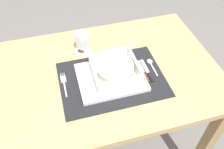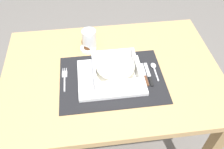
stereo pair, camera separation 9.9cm
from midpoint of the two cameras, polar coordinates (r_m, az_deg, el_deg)
ground_plane at (r=1.65m, az=1.76°, el=-17.01°), size 6.00×6.00×0.00m
dining_table at (r=1.13m, az=2.46°, el=-3.21°), size 0.95×0.66×0.73m
placemat at (r=1.01m, az=2.80°, el=-1.25°), size 0.44×0.31×0.00m
serving_plate at (r=1.01m, az=2.54°, el=-0.77°), size 0.27×0.22×0.02m
porridge_bowl at (r=0.99m, az=3.68°, el=0.97°), size 0.19×0.19×0.05m
fork at (r=1.02m, az=-8.46°, el=-0.84°), size 0.02×0.13×0.00m
spoon at (r=1.08m, az=12.47°, el=1.61°), size 0.02×0.11×0.01m
butter_knife at (r=1.04m, az=11.49°, el=-0.40°), size 0.01×0.14×0.01m
bread_knife at (r=1.04m, az=10.52°, el=-0.44°), size 0.01×0.13×0.01m
drinking_glass at (r=1.13m, az=-2.88°, el=7.96°), size 0.07×0.07×0.10m
condiment_saucer at (r=1.14m, az=-3.24°, el=6.17°), size 0.07×0.07×0.04m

